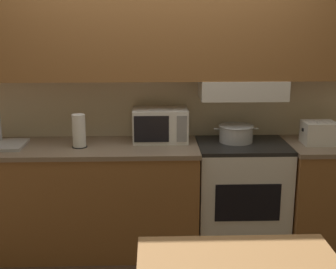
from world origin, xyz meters
TOP-DOWN VIEW (x-y plane):
  - ground_plane at (0.00, 0.00)m, footprint 16.00×16.00m
  - wall_back at (0.02, -0.07)m, footprint 5.55×0.38m
  - lower_counter_main at (-0.64, -0.30)m, footprint 1.88×0.62m
  - lower_counter_right_stub at (1.31, -0.30)m, footprint 0.55×0.62m
  - stove_range at (0.67, -0.28)m, footprint 0.73×0.57m
  - cooking_pot at (0.62, -0.22)m, footprint 0.36×0.29m
  - microwave at (-0.00, -0.17)m, footprint 0.45×0.29m
  - toaster at (1.28, -0.31)m, footprint 0.27×0.21m
  - paper_towel_roll at (-0.64, -0.34)m, footprint 0.12×0.12m

SIDE VIEW (x-z plane):
  - ground_plane at x=0.00m, z-range 0.00..0.00m
  - stove_range at x=0.67m, z-range 0.00..0.90m
  - lower_counter_main at x=-0.64m, z-range 0.00..0.90m
  - lower_counter_right_stub at x=1.31m, z-range 0.00..0.90m
  - cooking_pot at x=0.62m, z-range 0.90..1.04m
  - toaster at x=1.28m, z-range 0.90..1.08m
  - paper_towel_roll at x=-0.64m, z-range 0.89..1.16m
  - microwave at x=0.00m, z-range 0.89..1.17m
  - wall_back at x=0.02m, z-range 0.20..2.75m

